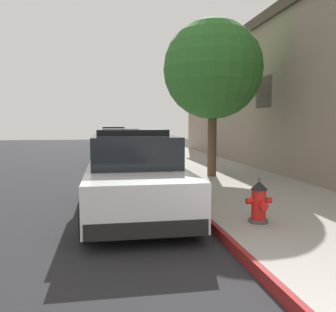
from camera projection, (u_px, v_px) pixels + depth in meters
ground_plane at (30, 185)px, 11.19m from camera, size 32.63×60.00×0.20m
sidewalk_pavement at (215, 174)px, 12.19m from camera, size 3.70×60.00×0.16m
curb_painted_edge at (160, 176)px, 11.87m from camera, size 0.08×60.00×0.16m
police_cruiser at (134, 175)px, 7.36m from camera, size 1.94×4.84×1.68m
parked_car_silver_ahead at (120, 146)px, 17.28m from camera, size 1.94×4.84×1.56m
parked_car_dark_far at (113, 137)px, 27.95m from camera, size 1.94×4.84×1.56m
fire_hydrant at (259, 202)px, 5.94m from camera, size 0.44×0.40×0.76m
street_tree at (213, 70)px, 11.04m from camera, size 3.06×3.06×4.85m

